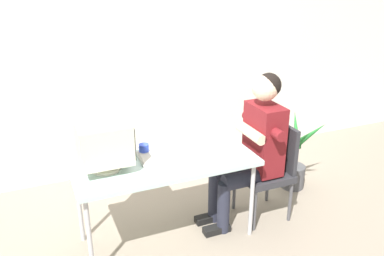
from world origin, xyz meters
The scene contains 9 objects.
ground_plane centered at (0.00, 0.00, 0.00)m, with size 12.00×12.00×0.00m, color gray.
wall_back centered at (0.30, 1.40, 1.50)m, with size 8.00×0.10×3.00m, color silver.
desk centered at (0.00, 0.00, 0.67)m, with size 1.47×0.60×0.73m.
crt_monitor centered at (-0.46, 0.05, 0.95)m, with size 0.39×0.35×0.38m.
keyboard centered at (-0.12, -0.01, 0.74)m, with size 0.17×0.47×0.03m.
office_chair centered at (0.99, -0.02, 0.49)m, with size 0.43×0.43×0.88m.
person_seated centered at (0.81, -0.02, 0.75)m, with size 0.72×0.57×1.36m.
potted_plant centered at (1.50, 0.30, 0.39)m, with size 0.69×0.56×0.79m.
desk_mug centered at (-0.12, 0.19, 0.77)m, with size 0.08×0.09×0.09m.
Camera 1 is at (-0.93, -2.74, 2.18)m, focal length 37.94 mm.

